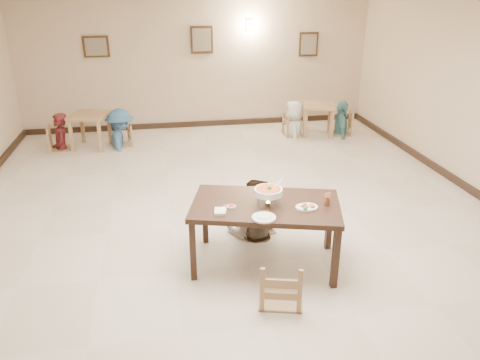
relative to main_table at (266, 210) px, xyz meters
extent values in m
plane|color=beige|center=(-0.19, 1.09, -0.72)|extent=(10.00, 10.00, 0.00)
plane|color=beige|center=(-0.19, 6.09, 0.78)|extent=(10.00, 0.00, 10.00)
cube|color=black|center=(-0.19, 6.06, -0.66)|extent=(8.00, 0.06, 0.12)
cube|color=#342110|center=(-2.39, 6.05, 1.18)|extent=(0.55, 0.03, 0.45)
cube|color=gray|center=(-2.39, 6.04, 1.18)|extent=(0.45, 0.01, 0.37)
cube|color=#342110|center=(-0.09, 6.05, 1.28)|extent=(0.50, 0.03, 0.60)
cube|color=gray|center=(-0.09, 6.04, 1.28)|extent=(0.41, 0.01, 0.49)
cube|color=#342110|center=(2.41, 6.05, 1.13)|extent=(0.45, 0.03, 0.55)
cube|color=gray|center=(2.41, 6.04, 1.13)|extent=(0.37, 0.01, 0.45)
cube|color=#FFD88C|center=(1.01, 6.05, 1.58)|extent=(0.16, 0.05, 0.22)
cube|color=#341F14|center=(0.00, 0.00, 0.05)|extent=(1.91, 1.39, 0.06)
cube|color=#341F14|center=(-0.88, -0.19, -0.35)|extent=(0.07, 0.07, 0.74)
cube|color=#341F14|center=(0.66, -0.62, -0.35)|extent=(0.07, 0.07, 0.74)
cube|color=#341F14|center=(-0.66, 0.62, -0.35)|extent=(0.07, 0.07, 0.74)
cube|color=#341F14|center=(0.88, 0.19, -0.35)|extent=(0.07, 0.07, 0.74)
cube|color=tan|center=(0.06, 0.81, -0.31)|extent=(0.43, 0.43, 0.05)
cube|color=tan|center=(0.01, -0.74, -0.27)|extent=(0.46, 0.46, 0.05)
imported|color=gray|center=(0.02, 0.75, 0.07)|extent=(0.89, 0.77, 1.59)
torus|color=silver|center=(0.02, -0.05, 0.22)|extent=(0.25, 0.25, 0.01)
cylinder|color=silver|center=(0.02, -0.05, 0.10)|extent=(0.07, 0.07, 0.04)
cone|color=#FFA526|center=(0.02, -0.05, 0.15)|extent=(0.04, 0.04, 0.06)
cylinder|color=white|center=(0.02, -0.05, 0.25)|extent=(0.32, 0.32, 0.07)
cylinder|color=#C5562B|center=(0.02, -0.05, 0.29)|extent=(0.28, 0.28, 0.02)
sphere|color=#2D7223|center=(0.03, -0.06, 0.31)|extent=(0.05, 0.05, 0.05)
cylinder|color=silver|center=(0.14, 0.01, 0.32)|extent=(0.15, 0.09, 0.10)
cylinder|color=silver|center=(0.12, 0.01, 0.15)|extent=(0.01, 0.01, 0.15)
cylinder|color=silver|center=(-0.08, 0.01, 0.15)|extent=(0.01, 0.01, 0.15)
cylinder|color=silver|center=(0.02, -0.17, 0.15)|extent=(0.01, 0.01, 0.15)
cylinder|color=white|center=(0.09, 0.25, 0.09)|extent=(0.28, 0.28, 0.02)
ellipsoid|color=white|center=(0.09, 0.25, 0.10)|extent=(0.18, 0.16, 0.06)
cylinder|color=white|center=(-0.10, -0.36, 0.09)|extent=(0.27, 0.27, 0.02)
ellipsoid|color=white|center=(-0.10, -0.36, 0.10)|extent=(0.17, 0.15, 0.06)
cylinder|color=white|center=(0.43, -0.20, 0.09)|extent=(0.26, 0.26, 0.02)
sphere|color=#2D7223|center=(0.39, -0.27, 0.12)|extent=(0.04, 0.04, 0.04)
cylinder|color=white|center=(-0.41, -0.02, 0.09)|extent=(0.10, 0.10, 0.02)
cylinder|color=#B21424|center=(-0.41, -0.02, 0.10)|extent=(0.08, 0.08, 0.01)
cube|color=white|center=(-0.55, -0.14, 0.10)|extent=(0.15, 0.18, 0.03)
cube|color=silver|center=(-0.50, -0.06, 0.09)|extent=(0.06, 0.17, 0.01)
cube|color=silver|center=(-0.47, -0.06, 0.09)|extent=(0.06, 0.17, 0.01)
cylinder|color=white|center=(0.69, -0.15, 0.15)|extent=(0.07, 0.07, 0.14)
cylinder|color=#E45818|center=(0.69, -0.15, 0.14)|extent=(0.06, 0.06, 0.10)
cube|color=#A77F56|center=(-2.56, 4.92, -0.04)|extent=(0.86, 0.86, 0.06)
cube|color=#A77F56|center=(-2.92, 4.71, -0.40)|extent=(0.07, 0.07, 0.65)
cube|color=#A77F56|center=(-2.35, 4.57, -0.40)|extent=(0.07, 0.07, 0.65)
cube|color=#A77F56|center=(-2.78, 5.28, -0.40)|extent=(0.07, 0.07, 0.65)
cube|color=#A77F56|center=(-2.21, 5.14, -0.40)|extent=(0.07, 0.07, 0.65)
cube|color=#A77F56|center=(2.36, 4.93, -0.06)|extent=(0.86, 0.86, 0.06)
cube|color=#A77F56|center=(2.00, 4.74, -0.41)|extent=(0.07, 0.07, 0.63)
cube|color=#A77F56|center=(2.55, 4.58, -0.41)|extent=(0.07, 0.07, 0.63)
cube|color=#A77F56|center=(2.17, 5.29, -0.41)|extent=(0.07, 0.07, 0.63)
cube|color=#A77F56|center=(2.71, 5.13, -0.41)|extent=(0.07, 0.07, 0.63)
cube|color=tan|center=(-3.17, 4.86, -0.28)|extent=(0.46, 0.46, 0.05)
cube|color=tan|center=(-1.96, 4.89, -0.32)|extent=(0.41, 0.41, 0.04)
cube|color=tan|center=(1.82, 5.00, -0.31)|extent=(0.42, 0.42, 0.05)
cube|color=tan|center=(2.90, 4.88, -0.27)|extent=(0.46, 0.46, 0.05)
imported|color=#53181A|center=(-3.17, 4.86, 0.04)|extent=(0.48, 0.63, 1.53)
imported|color=teal|center=(-1.96, 4.89, 0.07)|extent=(0.69, 1.08, 1.58)
imported|color=silver|center=(1.82, 5.00, 0.06)|extent=(0.60, 0.82, 1.56)
imported|color=#56979A|center=(2.90, 4.88, 0.04)|extent=(0.56, 0.96, 1.53)
camera|label=1|loc=(-1.16, -4.78, 2.45)|focal=35.00mm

